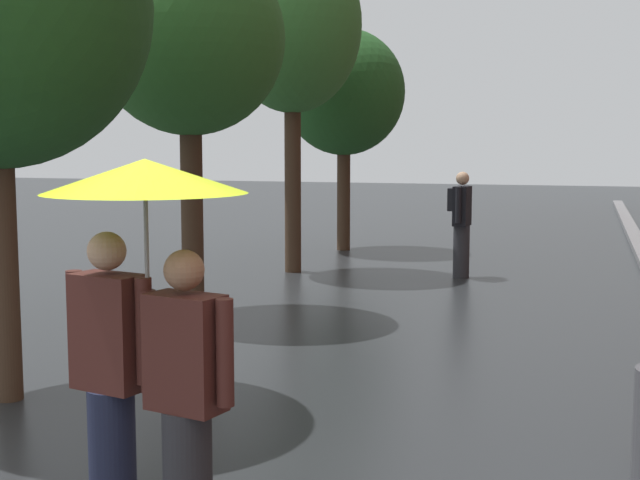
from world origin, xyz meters
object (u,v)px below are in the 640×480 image
Objects in this scene: street_tree_2 at (292,27)px; couple_under_umbrella at (146,298)px; street_tree_1 at (189,41)px; street_tree_3 at (344,93)px; pedestrian_walking_midground at (461,222)px.

couple_under_umbrella is at bearing -75.88° from street_tree_2.
street_tree_1 is at bearing 112.93° from couple_under_umbrella.
street_tree_1 is 6.78m from couple_under_umbrella.
couple_under_umbrella is at bearing -79.34° from street_tree_3.
couple_under_umbrella is at bearing -67.07° from street_tree_1.
street_tree_3 is 4.54m from pedestrian_walking_midground.
street_tree_3 is 13.09m from couple_under_umbrella.
street_tree_2 is 2.61× the size of couple_under_umbrella.
couple_under_umbrella is (2.40, -12.75, -1.74)m from street_tree_3.
street_tree_1 reaches higher than street_tree_3.
street_tree_3 reaches higher than pedestrian_walking_midground.
street_tree_2 is at bearing -176.18° from pedestrian_walking_midground.
street_tree_3 is at bearing 100.66° from couple_under_umbrella.
street_tree_3 is (0.12, 6.79, -0.29)m from street_tree_1.
street_tree_3 is at bearing 88.99° from street_tree_1.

